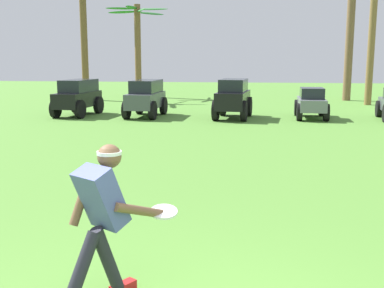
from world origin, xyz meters
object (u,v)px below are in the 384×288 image
(parked_car_slot_b, at_px, (146,97))
(palm_tree_right_of_centre, at_px, (351,19))
(parked_car_slot_a, at_px, (78,96))
(palm_tree_far_left, at_px, (84,30))
(frisbee_in_flight, at_px, (164,212))
(frisbee_thrower, at_px, (101,217))
(parked_car_slot_c, at_px, (233,98))
(palm_tree_left_of_centre, at_px, (138,40))
(parked_car_slot_d, at_px, (311,103))
(palm_tree_far_right, at_px, (373,12))

(parked_car_slot_b, relative_size, palm_tree_right_of_centre, 0.34)
(parked_car_slot_a, distance_m, palm_tree_far_left, 7.54)
(frisbee_in_flight, distance_m, palm_tree_far_left, 21.55)
(frisbee_thrower, height_order, frisbee_in_flight, frisbee_thrower)
(parked_car_slot_b, xyz_separation_m, parked_car_slot_c, (3.22, -0.13, 0.02))
(parked_car_slot_b, bearing_deg, palm_tree_left_of_centre, 105.04)
(parked_car_slot_b, bearing_deg, parked_car_slot_d, 1.81)
(palm_tree_left_of_centre, bearing_deg, palm_tree_right_of_centre, -5.28)
(parked_car_slot_d, relative_size, palm_tree_right_of_centre, 0.31)
(palm_tree_far_left, relative_size, palm_tree_far_right, 0.87)
(frisbee_thrower, distance_m, palm_tree_left_of_centre, 23.22)
(parked_car_slot_d, bearing_deg, parked_car_slot_c, -173.36)
(parked_car_slot_a, height_order, palm_tree_far_left, palm_tree_far_left)
(parked_car_slot_c, distance_m, palm_tree_right_of_centre, 10.31)
(palm_tree_far_right, bearing_deg, palm_tree_far_left, 175.78)
(frisbee_in_flight, xyz_separation_m, parked_car_slot_c, (0.12, 13.06, -0.00))
(frisbee_thrower, bearing_deg, parked_car_slot_c, 87.46)
(frisbee_in_flight, bearing_deg, parked_car_slot_a, 113.37)
(frisbee_thrower, xyz_separation_m, frisbee_in_flight, (0.48, 0.36, -0.05))
(frisbee_thrower, bearing_deg, palm_tree_far_left, 109.78)
(parked_car_slot_b, bearing_deg, parked_car_slot_a, 179.54)
(parked_car_slot_a, xyz_separation_m, palm_tree_far_left, (-2.06, 6.69, 2.82))
(parked_car_slot_b, distance_m, palm_tree_far_right, 11.37)
(parked_car_slot_a, bearing_deg, frisbee_in_flight, -66.63)
(parked_car_slot_b, height_order, palm_tree_left_of_centre, palm_tree_left_of_centre)
(frisbee_thrower, distance_m, parked_car_slot_d, 14.16)
(parked_car_slot_c, xyz_separation_m, palm_tree_far_right, (5.99, 5.82, 3.45))
(parked_car_slot_c, relative_size, palm_tree_right_of_centre, 0.34)
(frisbee_thrower, distance_m, parked_car_slot_c, 13.44)
(frisbee_thrower, height_order, palm_tree_left_of_centre, palm_tree_left_of_centre)
(parked_car_slot_a, relative_size, palm_tree_far_right, 0.35)
(parked_car_slot_c, bearing_deg, frisbee_thrower, -92.54)
(palm_tree_left_of_centre, xyz_separation_m, palm_tree_far_right, (11.63, -3.30, 1.09))
(parked_car_slot_b, bearing_deg, parked_car_slot_c, -2.40)
(parked_car_slot_d, bearing_deg, palm_tree_left_of_centre, 133.73)
(palm_tree_far_left, bearing_deg, parked_car_slot_c, -40.96)
(palm_tree_far_left, height_order, palm_tree_far_right, palm_tree_far_right)
(parked_car_slot_a, distance_m, palm_tree_right_of_centre, 14.19)
(palm_tree_left_of_centre, relative_size, palm_tree_far_right, 0.72)
(parked_car_slot_a, xyz_separation_m, parked_car_slot_c, (5.83, -0.16, 0.02))
(parked_car_slot_b, distance_m, palm_tree_right_of_centre, 12.24)
(frisbee_thrower, distance_m, palm_tree_right_of_centre, 22.60)
(frisbee_thrower, distance_m, palm_tree_far_right, 20.63)
(parked_car_slot_a, height_order, parked_car_slot_c, parked_car_slot_c)
(frisbee_thrower, xyz_separation_m, palm_tree_right_of_centre, (6.05, 21.53, 3.26))
(frisbee_thrower, height_order, parked_car_slot_d, frisbee_thrower)
(parked_car_slot_a, xyz_separation_m, parked_car_slot_d, (8.61, 0.17, -0.16))
(frisbee_thrower, height_order, parked_car_slot_b, frisbee_thrower)
(frisbee_in_flight, bearing_deg, frisbee_thrower, -142.95)
(palm_tree_far_right, bearing_deg, palm_tree_right_of_centre, 103.42)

